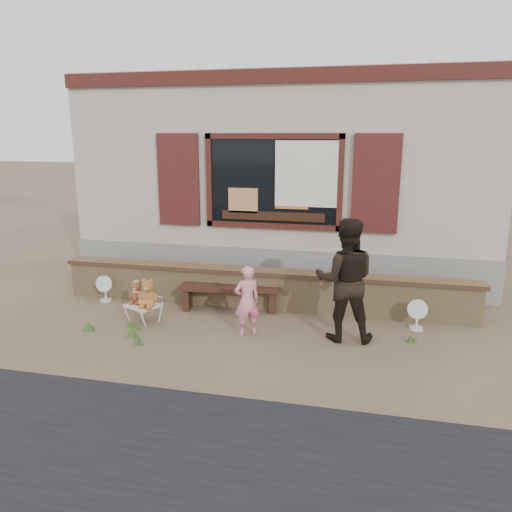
% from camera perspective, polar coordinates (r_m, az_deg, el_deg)
% --- Properties ---
extents(ground, '(80.00, 80.00, 0.00)m').
position_cam_1_polar(ground, '(7.67, -1.02, -8.32)').
color(ground, brown).
rests_on(ground, ground).
extents(shopfront, '(8.04, 5.13, 4.00)m').
position_cam_1_polar(shopfront, '(11.55, 4.42, 9.35)').
color(shopfront, gray).
rests_on(shopfront, ground).
extents(brick_wall, '(7.10, 0.36, 0.67)m').
position_cam_1_polar(brick_wall, '(8.48, 0.61, -3.70)').
color(brick_wall, tan).
rests_on(brick_wall, ground).
extents(bench, '(1.68, 0.57, 0.42)m').
position_cam_1_polar(bench, '(8.36, -3.03, -4.20)').
color(bench, '#331A11').
rests_on(bench, ground).
extents(folding_chair, '(0.59, 0.56, 0.28)m').
position_cam_1_polar(folding_chair, '(8.07, -12.76, -5.59)').
color(folding_chair, silver).
rests_on(folding_chair, ground).
extents(teddy_bear_left, '(0.34, 0.32, 0.36)m').
position_cam_1_polar(teddy_bear_left, '(8.11, -13.48, -3.99)').
color(teddy_bear_left, brown).
rests_on(teddy_bear_left, folding_chair).
extents(teddy_bear_right, '(0.42, 0.40, 0.45)m').
position_cam_1_polar(teddy_bear_right, '(7.89, -12.21, -4.08)').
color(teddy_bear_right, brown).
rests_on(teddy_bear_right, folding_chair).
extents(child, '(0.46, 0.42, 1.05)m').
position_cam_1_polar(child, '(7.29, -1.04, -5.12)').
color(child, pink).
rests_on(child, ground).
extents(adult, '(0.91, 0.74, 1.77)m').
position_cam_1_polar(adult, '(7.15, 10.16, -2.72)').
color(adult, black).
rests_on(adult, ground).
extents(fan_left, '(0.30, 0.20, 0.47)m').
position_cam_1_polar(fan_left, '(9.21, -16.86, -3.54)').
color(fan_left, silver).
rests_on(fan_left, ground).
extents(fan_right, '(0.31, 0.20, 0.48)m').
position_cam_1_polar(fan_right, '(7.95, 17.95, -6.36)').
color(fan_right, white).
rests_on(fan_right, ground).
extents(grass_tufts, '(4.88, 1.06, 0.15)m').
position_cam_1_polar(grass_tufts, '(7.62, -11.70, -8.28)').
color(grass_tufts, '#385120').
rests_on(grass_tufts, ground).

